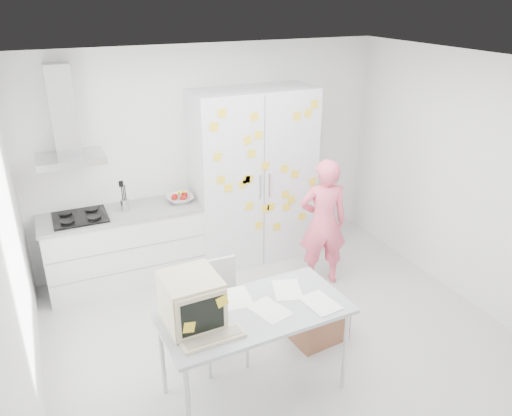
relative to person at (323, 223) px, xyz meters
name	(u,v)px	position (x,y,z in m)	size (l,w,h in m)	color
floor	(279,336)	(-0.93, -0.75, -0.79)	(4.50, 4.00, 0.02)	silver
walls	(251,190)	(-0.93, -0.03, 0.57)	(4.52, 4.01, 2.70)	white
ceiling	(285,65)	(-0.93, -0.75, 1.92)	(4.50, 4.00, 0.02)	white
counter_run	(125,246)	(-2.13, 0.95, -0.30)	(1.84, 0.63, 1.28)	white
range_hood	(65,124)	(-2.58, 1.09, 1.18)	(0.70, 0.48, 1.01)	silver
tall_cabinet	(253,177)	(-0.48, 0.92, 0.32)	(1.50, 0.68, 2.20)	silver
person	(323,223)	(0.00, 0.00, 0.00)	(0.57, 0.37, 1.55)	#FE627D
desk	(216,307)	(-1.79, -1.31, 0.17)	(1.60, 0.86, 1.25)	#ADB2B8
chair	(218,307)	(-1.59, -0.79, -0.21)	(0.46, 0.46, 1.00)	silver
cardboard_box	(317,319)	(-0.59, -0.93, -0.56)	(0.56, 0.47, 0.46)	brown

